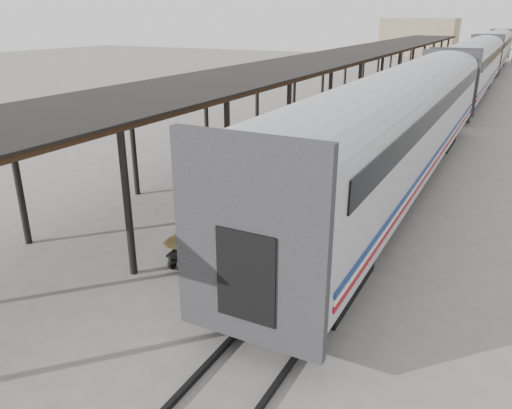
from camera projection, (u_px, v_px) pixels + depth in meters
The scene contains 10 objects.
ground at pixel (216, 254), 14.44m from camera, with size 160.00×160.00×0.00m, color slate.
train at pixel (472, 65), 40.07m from camera, with size 3.45×76.01×4.01m.
canopy at pixel (357, 53), 34.36m from camera, with size 4.90×64.30×4.15m.
rails at pixel (467, 98), 41.18m from camera, with size 1.54×150.00×0.12m.
building_left at pixel (419, 37), 85.59m from camera, with size 12.00×8.00×6.00m, color tan.
baggage_cart at pixel (204, 236), 14.05m from camera, with size 1.53×2.53×0.86m.
suitcase_stack at pixel (204, 218), 14.23m from camera, with size 1.18×1.25×0.59m.
luggage_tug at pixel (342, 115), 31.73m from camera, with size 1.12×1.50×1.19m.
porter at pixel (197, 206), 12.98m from camera, with size 0.71×0.46×1.93m, color navy.
pedestrian at pixel (326, 118), 28.74m from camera, with size 1.06×0.44×1.80m, color black.
Camera 1 is at (7.05, -10.97, 6.48)m, focal length 35.00 mm.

